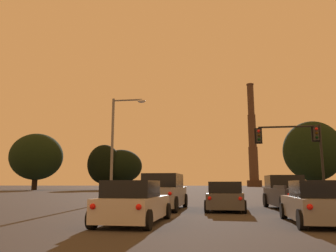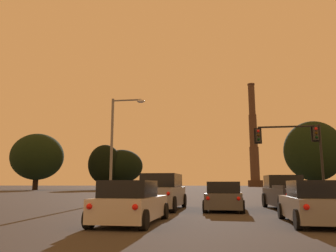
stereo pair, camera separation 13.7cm
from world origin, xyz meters
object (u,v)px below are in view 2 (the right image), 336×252
pickup_truck_right_lane_front (290,194)px  street_lamp (117,137)px  hatchback_center_lane_front (225,197)px  smokestack (254,145)px  suv_left_lane_front (162,192)px  hatchback_right_lane_second (315,204)px  hatchback_left_lane_second (131,204)px  traffic_light_overhead_right (298,143)px

pickup_truck_right_lane_front → street_lamp: 13.12m
hatchback_center_lane_front → smokestack: bearing=86.2°
street_lamp → suv_left_lane_front: bearing=-53.9°
pickup_truck_right_lane_front → hatchback_right_lane_second: pickup_truck_right_lane_front is taller
hatchback_left_lane_second → street_lamp: (-4.65, 12.66, 4.16)m
hatchback_center_lane_front → suv_left_lane_front: size_ratio=0.84×
traffic_light_overhead_right → smokestack: (11.63, 145.83, 16.67)m
hatchback_center_lane_front → traffic_light_overhead_right: size_ratio=0.72×
suv_left_lane_front → smokestack: bearing=83.6°
hatchback_right_lane_second → traffic_light_overhead_right: size_ratio=0.72×
street_lamp → smokestack: (25.22, 147.97, 16.24)m
street_lamp → traffic_light_overhead_right: bearing=8.9°
hatchback_left_lane_second → street_lamp: size_ratio=0.53×
hatchback_right_lane_second → traffic_light_overhead_right: bearing=80.2°
hatchback_left_lane_second → suv_left_lane_front: 6.38m
pickup_truck_right_lane_front → traffic_light_overhead_right: bearing=70.4°
hatchback_left_lane_second → smokestack: bearing=83.8°
hatchback_left_lane_second → traffic_light_overhead_right: bearing=60.0°
hatchback_left_lane_second → pickup_truck_right_lane_front: pickup_truck_right_lane_front is taller
traffic_light_overhead_right → smokestack: bearing=85.4°
suv_left_lane_front → street_lamp: street_lamp is taller
hatchback_center_lane_front → hatchback_right_lane_second: 6.08m
hatchback_left_lane_second → traffic_light_overhead_right: size_ratio=0.72×
hatchback_center_lane_front → hatchback_right_lane_second: bearing=-58.8°
hatchback_right_lane_second → street_lamp: street_lamp is taller
hatchback_right_lane_second → smokestack: size_ratio=0.08×
hatchback_center_lane_front → smokestack: size_ratio=0.08×
pickup_truck_right_lane_front → smokestack: smokestack is taller
smokestack → hatchback_left_lane_second: bearing=-97.3°
street_lamp → smokestack: 150.98m
hatchback_right_lane_second → smokestack: 161.85m
smokestack → pickup_truck_right_lane_front: bearing=-95.2°
suv_left_lane_front → street_lamp: bearing=127.3°
hatchback_center_lane_front → hatchback_left_lane_second: size_ratio=1.01×
hatchback_center_lane_front → pickup_truck_right_lane_front: 3.62m
hatchback_left_lane_second → hatchback_right_lane_second: 6.16m
pickup_truck_right_lane_front → hatchback_left_lane_second: bearing=-134.7°
hatchback_left_lane_second → suv_left_lane_front: size_ratio=0.84×
traffic_light_overhead_right → street_lamp: size_ratio=0.73×
pickup_truck_right_lane_front → traffic_light_overhead_right: size_ratio=0.97×
hatchback_left_lane_second → suv_left_lane_front: (-0.06, 6.38, 0.23)m
hatchback_center_lane_front → smokestack: (17.35, 154.57, 20.40)m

